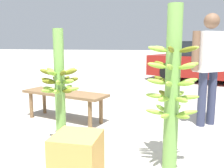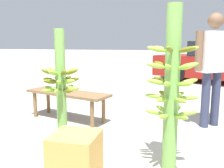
{
  "view_description": "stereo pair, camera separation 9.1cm",
  "coord_description": "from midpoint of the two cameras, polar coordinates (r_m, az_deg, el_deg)",
  "views": [
    {
      "loc": [
        0.49,
        -2.22,
        1.23
      ],
      "look_at": [
        -0.06,
        0.32,
        0.8
      ],
      "focal_mm": 40.0,
      "sensor_mm": 36.0,
      "label": 1
    },
    {
      "loc": [
        0.58,
        -2.19,
        1.23
      ],
      "look_at": [
        -0.06,
        0.32,
        0.8
      ],
      "focal_mm": 40.0,
      "sensor_mm": 36.0,
      "label": 2
    }
  ],
  "objects": [
    {
      "name": "banana_stalk_left",
      "position": [
        2.99,
        -12.71,
        -0.49
      ],
      "size": [
        0.45,
        0.46,
        1.39
      ],
      "color": "#6B9E47",
      "rests_on": "ground_plane"
    },
    {
      "name": "banana_stalk_center",
      "position": [
        2.4,
        12.57,
        -0.84
      ],
      "size": [
        0.5,
        0.5,
        1.58
      ],
      "color": "#6B9E47",
      "rests_on": "ground_plane"
    },
    {
      "name": "vendor_person",
      "position": [
        3.89,
        20.72,
        5.07
      ],
      "size": [
        0.58,
        0.49,
        1.64
      ],
      "rotation": [
        0.0,
        0.0,
        -2.47
      ],
      "color": "#2D334C",
      "rests_on": "ground_plane"
    },
    {
      "name": "market_bench",
      "position": [
        4.02,
        -11.46,
        -2.75
      ],
      "size": [
        1.48,
        0.81,
        0.46
      ],
      "rotation": [
        0.0,
        0.0,
        -0.29
      ],
      "color": "brown",
      "rests_on": "ground_plane"
    },
    {
      "name": "parked_car",
      "position": [
        8.5,
        23.48,
        4.58
      ],
      "size": [
        4.59,
        3.32,
        1.28
      ],
      "rotation": [
        0.0,
        0.0,
        1.18
      ],
      "color": "maroon",
      "rests_on": "ground_plane"
    },
    {
      "name": "produce_crate",
      "position": [
        2.39,
        -9.11,
        -15.97
      ],
      "size": [
        0.41,
        0.41,
        0.41
      ],
      "color": "#C69347",
      "rests_on": "ground_plane"
    }
  ]
}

